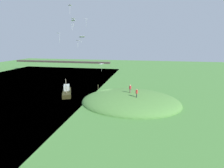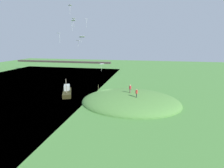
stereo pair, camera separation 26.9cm
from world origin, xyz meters
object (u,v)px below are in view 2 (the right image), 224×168
Objects in this scene: kite_2 at (59,34)px; mooring_post at (98,87)px; person_near_shore at (137,92)px; kite_1 at (102,64)px; kite_4 at (70,6)px; kite_5 at (73,21)px; kite_0 at (74,19)px; kite_7 at (82,37)px; boat_on_lake at (67,91)px; person_on_hilltop at (130,88)px; kite_6 at (86,19)px; kite_8 at (78,41)px.

mooring_post is (6.20, 7.22, -13.09)m from kite_2.
kite_2 is (-16.65, 3.05, 10.81)m from person_near_shore.
kite_1 is 14.32m from kite_4.
kite_2 is at bearing 75.06° from person_near_shore.
kite_5 is at bearing -15.03° from kite_2.
kite_4 is (-4.93, -5.49, 12.27)m from kite_1.
kite_0 is 1.54× the size of kite_7.
kite_7 is at bearing -90.32° from mooring_post.
kite_4 is at bearing -138.19° from boat_on_lake.
kite_6 is at bearing 90.99° from person_on_hilltop.
kite_1 is at bearing -15.37° from kite_6.
kite_2 is 1.06× the size of kite_4.
kite_1 is at bearing -40.00° from mooring_post.
kite_4 is at bearing -131.96° from kite_1.
kite_1 is 0.93× the size of kite_2.
kite_7 reaches higher than person_near_shore.
kite_8 is at bearing 52.23° from person_near_shore.
kite_1 is 11.89m from kite_2.
kite_0 is 1.31× the size of kite_8.
boat_on_lake is 14.38m from kite_7.
kite_4 is (-14.12, 3.72, 16.16)m from person_near_shore.
kite_6 is at bearing 47.51° from person_near_shore.
kite_1 reaches higher than boat_on_lake.
kite_2 reaches higher than boat_on_lake.
person_on_hilltop is 1.07× the size of kite_8.
kite_2 is 7.25m from kite_8.
person_near_shore is 0.84× the size of kite_2.
kite_7 reaches higher than kite_1.
kite_6 reaches higher than kite_2.
kite_6 is at bearing 64.96° from kite_2.
person_on_hilltop is at bearing -2.63° from kite_2.
kite_2 is 6.75m from kite_7.
mooring_post is at bearing 89.68° from kite_7.
kite_0 is at bearing 113.20° from kite_5.
kite_2 is 1.45× the size of kite_7.
person_on_hilltop is 18.42m from kite_8.
kite_6 reaches higher than kite_7.
kite_6 is 5.47m from kite_8.
kite_2 is (-15.21, 0.70, 10.66)m from person_on_hilltop.
boat_on_lake is 4.32× the size of kite_8.
kite_1 is 10.85m from kite_7.
mooring_post is at bearing -1.22° from kite_6.
person_near_shore is 18.48m from kite_5.
boat_on_lake is 10.54m from kite_1.
kite_6 is 1.29× the size of kite_8.
boat_on_lake is at bearing -149.11° from kite_1.
kite_4 reaches higher than kite_7.
kite_5 is (3.81, -1.02, 2.33)m from kite_2.
person_near_shore is 1.04× the size of kite_8.
kite_4 is 3.70m from kite_5.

